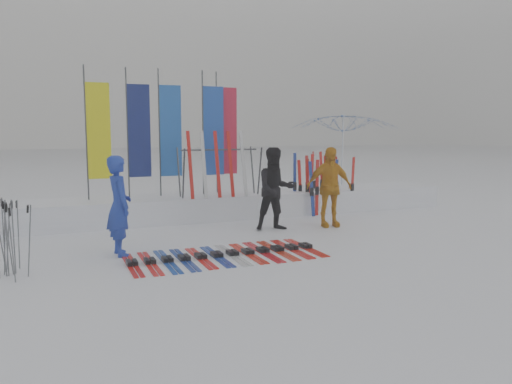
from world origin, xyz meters
name	(u,v)px	position (x,y,z in m)	size (l,w,h in m)	color
ground	(280,258)	(0.00, 0.00, 0.00)	(120.00, 120.00, 0.00)	white
snow_bank	(205,206)	(0.00, 4.60, 0.30)	(14.00, 1.60, 0.60)	white
person_blue	(119,206)	(-2.59, 1.35, 0.91)	(0.66, 0.44, 1.82)	#1C34A5
person_black	(275,189)	(1.00, 2.39, 0.94)	(0.92, 0.71, 1.88)	black
person_yellow	(329,187)	(2.35, 2.29, 0.94)	(1.10, 0.46, 1.88)	orange
tent_canopy	(344,157)	(4.67, 5.32, 1.44)	(3.15, 3.21, 2.89)	white
ski_row	(225,254)	(-0.85, 0.54, 0.04)	(3.47, 1.69, 0.07)	red
pole_cluster	(9,238)	(-4.35, 0.67, 0.59)	(0.54, 0.82, 1.26)	#595B60
feather_flags	(170,131)	(-0.83, 4.82, 2.24)	(3.90, 0.20, 3.20)	#383A3F
ski_rack	(220,165)	(0.28, 4.20, 1.38)	(2.04, 0.80, 1.23)	#383A3F
upright_skis	(320,184)	(3.24, 4.29, 0.79)	(1.61, 1.10, 1.69)	red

